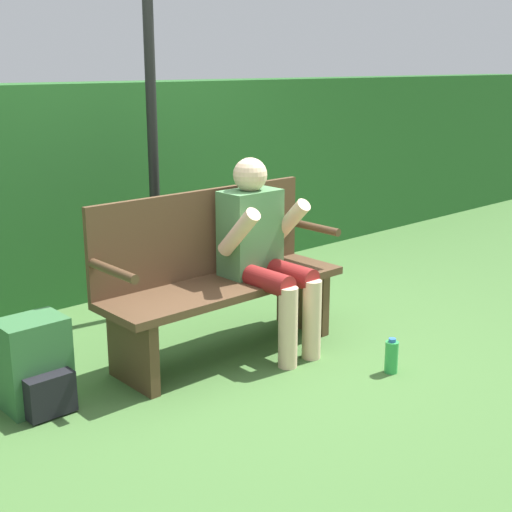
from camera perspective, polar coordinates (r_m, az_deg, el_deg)
The scene contains 8 objects.
ground_plane at distance 4.31m, azimuth -2.39°, elevation -7.79°, with size 40.00×40.00×0.00m, color #426B33.
hedge_back at distance 5.42m, azimuth -13.70°, elevation 5.11°, with size 12.00×0.50×1.55m.
park_bench at distance 4.21m, azimuth -3.10°, elevation -1.61°, with size 1.53×0.47×0.96m.
person_seated at distance 4.21m, azimuth 0.53°, elevation 0.75°, with size 0.49×0.59×1.15m.
backpack at distance 3.76m, azimuth -17.24°, elevation -8.42°, with size 0.32×0.33×0.46m.
water_bottle at distance 4.10m, azimuth 10.78°, elevation -7.91°, with size 0.07×0.07×0.20m.
signpost at distance 4.80m, azimuth -8.35°, elevation 12.60°, with size 0.45×0.09×2.55m.
parked_car at distance 14.89m, azimuth -10.03°, elevation 10.85°, with size 3.35×4.94×1.27m.
Camera 1 is at (-2.52, -3.07, 1.68)m, focal length 50.00 mm.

